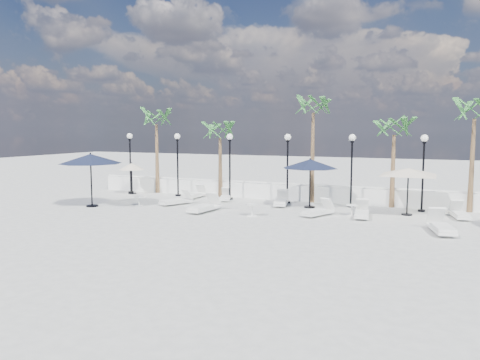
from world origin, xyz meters
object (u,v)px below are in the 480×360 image
at_px(lounger_0, 196,194).
at_px(parasol_cream_sq_a, 409,168).
at_px(lounger_2, 176,200).
at_px(lounger_7, 362,212).
at_px(parasol_cream_small, 132,167).
at_px(lounger_4, 281,201).
at_px(parasol_navy_left, 91,159).
at_px(lounger_3, 225,197).
at_px(lounger_6, 441,226).
at_px(lounger_1, 204,206).
at_px(lounger_5, 318,211).
at_px(parasol_navy_mid, 310,164).
at_px(lounger_8, 460,213).

xyz_separation_m(lounger_0, parasol_cream_sq_a, (12.01, -1.02, 2.02)).
relative_size(lounger_2, lounger_7, 1.00).
xyz_separation_m(lounger_7, parasol_cream_small, (-14.67, 2.50, 1.48)).
distance_m(lounger_4, parasol_navy_left, 10.35).
height_order(lounger_3, parasol_navy_left, parasol_navy_left).
distance_m(lounger_3, lounger_6, 12.23).
bearing_deg(lounger_1, lounger_4, 54.87).
xyz_separation_m(lounger_3, lounger_7, (8.04, -2.27, 0.03)).
xyz_separation_m(lounger_7, parasol_cream_sq_a, (1.90, 1.50, 2.01)).
bearing_deg(lounger_4, lounger_6, -38.16).
xyz_separation_m(lounger_5, parasol_navy_left, (-11.72, -2.03, 2.29)).
distance_m(lounger_0, lounger_3, 2.09).
distance_m(lounger_0, parasol_cream_sq_a, 12.23).
height_order(parasol_cream_sq_a, parasol_cream_small, parasol_cream_sq_a).
height_order(lounger_1, lounger_2, lounger_1).
relative_size(lounger_1, parasol_navy_left, 0.68).
distance_m(lounger_1, parasol_navy_left, 6.71).
relative_size(lounger_3, lounger_6, 0.76).
relative_size(parasol_navy_left, parasol_cream_sq_a, 0.66).
bearing_deg(lounger_0, lounger_5, -19.18).
relative_size(lounger_5, parasol_navy_left, 0.61).
bearing_deg(parasol_navy_mid, lounger_7, -31.39).
xyz_separation_m(lounger_5, parasol_cream_sq_a, (3.86, 1.89, 2.01)).
bearing_deg(parasol_cream_small, parasol_navy_left, -78.69).
bearing_deg(lounger_2, parasol_navy_left, -124.69).
bearing_deg(lounger_4, lounger_5, -52.65).
bearing_deg(lounger_2, lounger_1, -4.23).
bearing_deg(lounger_1, lounger_3, 105.30).
bearing_deg(parasol_cream_sq_a, lounger_8, 1.76).
distance_m(lounger_8, parasol_cream_small, 18.94).
distance_m(lounger_1, lounger_6, 10.84).
bearing_deg(lounger_3, parasol_navy_mid, -25.40).
bearing_deg(parasol_navy_left, parasol_cream_sq_a, 14.09).
bearing_deg(lounger_4, lounger_7, -33.75).
relative_size(lounger_8, parasol_cream_sq_a, 0.39).
height_order(lounger_0, parasol_cream_small, parasol_cream_small).
height_order(lounger_1, parasol_cream_sq_a, parasol_cream_sq_a).
xyz_separation_m(lounger_0, lounger_4, (5.60, -0.71, 0.02)).
xyz_separation_m(lounger_4, lounger_5, (2.55, -2.20, -0.01)).
xyz_separation_m(lounger_5, lounger_7, (1.97, 0.39, 0.00)).
bearing_deg(lounger_3, parasol_navy_left, -160.54).
bearing_deg(lounger_4, lounger_8, -13.50).
xyz_separation_m(lounger_0, lounger_8, (14.30, -0.95, 0.00)).
xyz_separation_m(lounger_2, lounger_5, (7.89, -0.22, -0.00)).
distance_m(lounger_3, parasol_navy_left, 7.69).
xyz_separation_m(lounger_2, parasol_cream_small, (-4.82, 2.66, 1.48)).
xyz_separation_m(lounger_1, parasol_cream_small, (-7.23, 4.01, 1.45)).
distance_m(lounger_4, parasol_navy_mid, 2.58).
height_order(lounger_0, lounger_3, lounger_0).
relative_size(lounger_0, lounger_5, 0.92).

